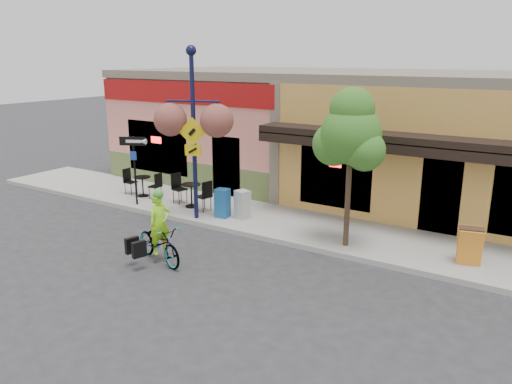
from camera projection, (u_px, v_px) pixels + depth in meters
ground at (243, 244)px, 13.83m from camera, size 90.00×90.00×0.00m
sidewalk at (279, 222)px, 15.44m from camera, size 24.00×3.00×0.15m
curb at (254, 236)px, 14.26m from camera, size 24.00×0.12×0.15m
building at (350, 130)px, 19.35m from camera, size 18.20×8.20×4.50m
bicycle at (159, 243)px, 12.55m from camera, size 1.99×1.17×0.99m
cyclist_rider at (160, 233)px, 12.45m from camera, size 0.52×0.65×1.55m
lamp_post at (194, 135)px, 14.94m from camera, size 1.79×1.23×5.22m
one_way_sign at (135, 171)px, 16.72m from camera, size 0.89×0.55×2.33m
cafe_set_left at (143, 183)px, 17.89m from camera, size 1.58×0.81×0.94m
cafe_set_right at (191, 192)px, 16.61m from camera, size 1.88×1.23×1.04m
newspaper_box_blue at (222, 203)px, 15.58m from camera, size 0.45×0.42×0.91m
newspaper_box_grey at (243, 204)px, 15.47m from camera, size 0.51×0.49×0.89m
street_tree at (349, 168)px, 12.80m from camera, size 1.81×1.81×4.22m
sandwich_board at (470, 248)px, 11.87m from camera, size 0.64×0.53×0.93m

